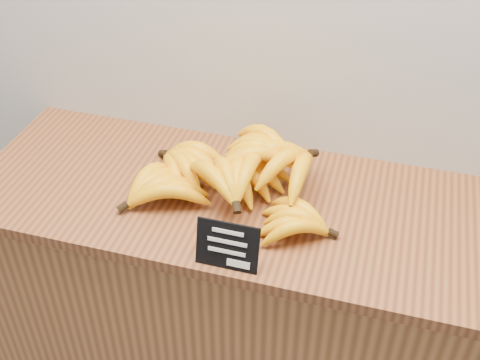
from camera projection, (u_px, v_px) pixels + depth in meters
The scene contains 4 objects.
counter at pixel (245, 321), 1.79m from camera, with size 1.47×0.50×0.90m, color #A56735.
counter_top at pixel (246, 201), 1.51m from camera, with size 1.40×0.54×0.03m, color brown.
chalkboard_sign at pixel (227, 246), 1.28m from camera, with size 0.14×0.01×0.11m, color black.
banana_pile at pixel (235, 174), 1.47m from camera, with size 0.56×0.39×0.13m.
Camera 1 is at (0.24, 1.63, 1.88)m, focal length 45.00 mm.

